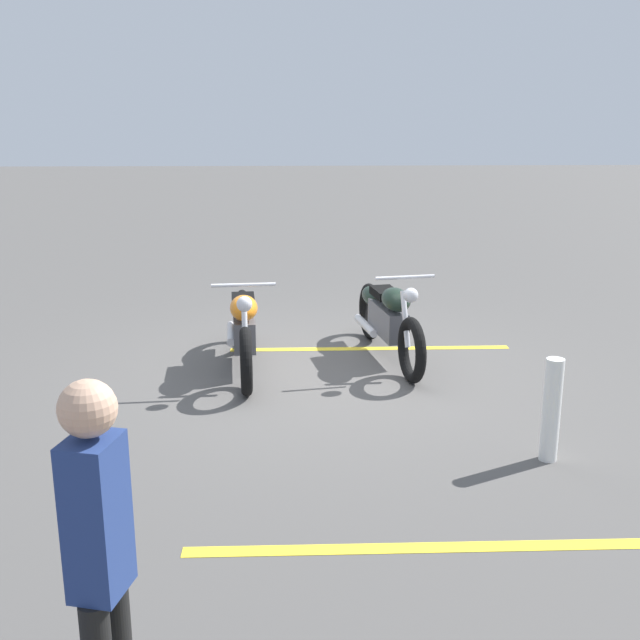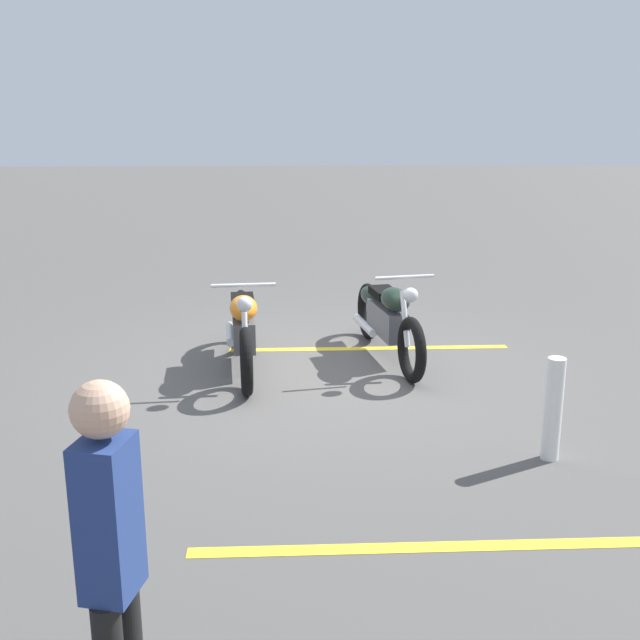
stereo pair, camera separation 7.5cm
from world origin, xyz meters
name	(u,v)px [view 1 (the left image)]	position (x,y,z in m)	size (l,w,h in m)	color
ground_plane	(319,372)	(0.00, 0.00, 0.00)	(60.00, 60.00, 0.00)	#514F4C
motorcycle_bright_foreground	(244,325)	(-0.21, -0.79, 0.46)	(2.23, 0.62, 1.04)	black
motorcycle_dark_foreground	(387,317)	(-0.50, 0.77, 0.46)	(2.22, 0.72, 1.04)	black
bystander_near_row	(100,561)	(4.95, -1.03, 0.95)	(0.28, 0.24, 1.71)	black
bollard_post	(551,410)	(2.14, 1.73, 0.42)	(0.14, 0.14, 0.83)	white
parking_stripe_near	(370,348)	(-0.80, 0.61, 0.00)	(3.20, 0.12, 0.01)	yellow
parking_stripe_mid	(437,547)	(3.37, 0.63, 0.00)	(3.20, 0.12, 0.01)	yellow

